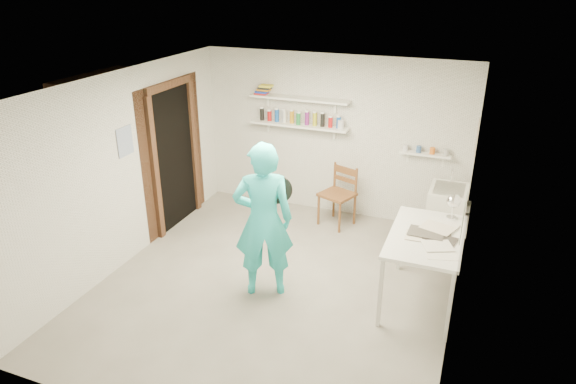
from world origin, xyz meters
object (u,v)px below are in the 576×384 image
(belfast_sink, at_px, (448,199))
(work_table, at_px, (422,269))
(wooden_chair, at_px, (337,195))
(man, at_px, (263,221))
(desk_lamp, at_px, (454,201))
(wall_clock, at_px, (278,190))

(belfast_sink, xyz_separation_m, work_table, (-0.11, -1.41, -0.27))
(wooden_chair, bearing_deg, man, -77.68)
(man, xyz_separation_m, desk_lamp, (1.93, 0.94, 0.16))
(belfast_sink, relative_size, work_table, 0.47)
(man, distance_m, wall_clock, 0.38)
(desk_lamp, bearing_deg, man, -154.02)
(belfast_sink, height_order, man, man)
(wooden_chair, bearing_deg, desk_lamp, -10.68)
(belfast_sink, distance_m, man, 2.61)
(belfast_sink, height_order, work_table, work_table)
(wall_clock, bearing_deg, belfast_sink, 18.81)
(wooden_chair, height_order, work_table, wooden_chair)
(wall_clock, xyz_separation_m, wooden_chair, (0.21, 1.75, -0.74))
(man, bearing_deg, belfast_sink, -159.38)
(work_table, xyz_separation_m, desk_lamp, (0.21, 0.51, 0.65))
(man, xyz_separation_m, wooden_chair, (0.30, 1.95, -0.44))
(wall_clock, bearing_deg, man, -139.19)
(wooden_chair, xyz_separation_m, work_table, (1.42, -1.52, -0.05))
(work_table, distance_m, desk_lamp, 0.85)
(wooden_chair, bearing_deg, wall_clock, -75.73)
(man, relative_size, desk_lamp, 11.43)
(wooden_chair, xyz_separation_m, desk_lamp, (1.63, -1.01, 0.60))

